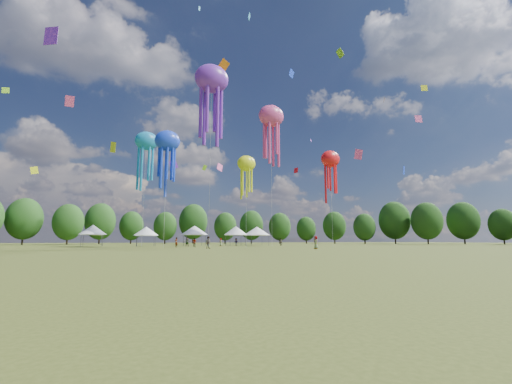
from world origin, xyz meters
name	(u,v)px	position (x,y,z in m)	size (l,w,h in m)	color
ground	(398,260)	(0.00, 0.00, 0.00)	(300.00, 300.00, 0.00)	#384416
spectator_near	(208,243)	(-5.00, 30.85, 0.86)	(0.83, 0.65, 1.72)	gray
spectators_far	(229,242)	(2.60, 46.81, 0.83)	(24.40, 33.91, 1.74)	gray
festival_tents	(196,231)	(-2.36, 54.73, 3.17)	(38.60, 9.37, 4.30)	#47474C
show_kites	(227,129)	(0.14, 40.02, 20.92)	(34.25, 17.54, 30.50)	blue
small_kites	(223,97)	(-0.09, 42.51, 27.97)	(67.50, 65.05, 46.74)	blue
treeline	(183,217)	(-3.87, 62.51, 6.54)	(201.57, 95.24, 13.43)	#38281C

